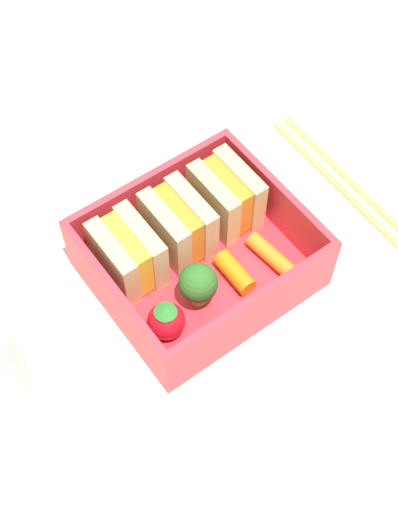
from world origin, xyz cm
name	(u,v)px	position (x,y,z in cm)	size (l,w,h in cm)	color
ground_plane	(199,279)	(0.00, 0.00, -1.00)	(120.00, 120.00, 2.00)	beige
bento_tray	(199,269)	(0.00, 0.00, 0.60)	(16.58, 14.64, 1.20)	#D93542
bento_rim	(199,250)	(0.00, 0.00, 3.66)	(16.58, 14.64, 4.93)	#D93542
sandwich_left	(128,254)	(-4.93, 2.89, 3.86)	(4.07, 5.78, 5.31)	#DBC283
sandwich_center_left	(178,224)	(0.00, 2.89, 3.86)	(4.07, 5.78, 5.31)	#D3B584
sandwich_center	(226,196)	(4.93, 2.89, 3.86)	(4.07, 5.78, 5.31)	#D2BF7D
strawberry_far_left	(166,320)	(-5.54, -3.29, 2.81)	(2.99, 2.99, 3.59)	red
broccoli_floret	(198,284)	(-1.98, -2.60, 3.86)	(3.16, 3.16, 4.40)	#96CF5D
carrot_stick_far_left	(235,272)	(1.69, -2.64, 1.99)	(1.59, 1.59, 3.80)	orange
carrot_stick_left	(271,255)	(5.17, -3.08, 1.89)	(1.37, 1.37, 4.69)	orange
chopstick_pair	(347,184)	(16.40, -0.52, 0.35)	(2.44, 19.23, 0.70)	tan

